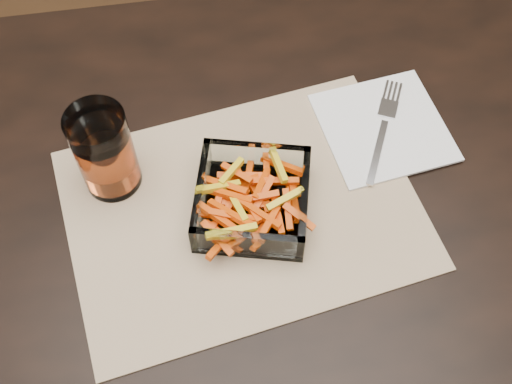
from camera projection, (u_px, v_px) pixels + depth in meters
dining_table at (305, 258)px, 0.90m from camera, size 1.60×0.90×0.75m
placemat at (243, 209)px, 0.84m from camera, size 0.50×0.40×0.00m
glass_bowl at (252, 201)px, 0.82m from camera, size 0.17×0.17×0.05m
tumbler at (105, 153)px, 0.81m from camera, size 0.07×0.07×0.13m
napkin at (383, 127)px, 0.90m from camera, size 0.19×0.19×0.00m
fork at (384, 127)px, 0.90m from camera, size 0.09×0.17×0.00m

